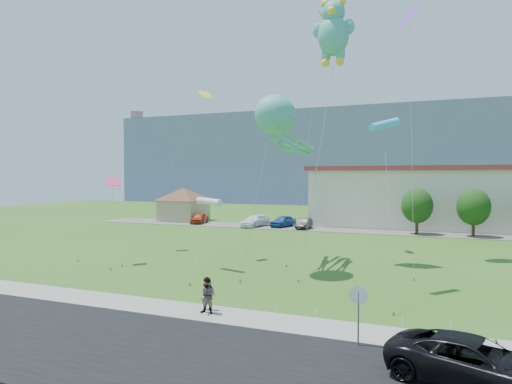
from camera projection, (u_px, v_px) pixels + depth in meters
ground at (201, 297)px, 25.82m from camera, size 160.00×160.00×0.00m
road at (105, 345)px, 18.40m from camera, size 80.00×8.00×0.06m
sidewalk at (175, 310)px, 23.27m from camera, size 80.00×2.50×0.10m
parking_strip at (334, 230)px, 58.24m from camera, size 70.00×6.00×0.06m
hill_ridge at (396, 157)px, 136.55m from camera, size 160.00×50.00×25.00m
pavilion at (184, 201)px, 69.91m from camera, size 9.20×9.20×5.00m
stop_sign at (358, 301)px, 18.29m from camera, size 0.80×0.07×2.50m
rope_fence at (189, 299)px, 24.60m from camera, size 26.05×0.05×0.50m
tree_near at (417, 206)px, 53.45m from camera, size 3.60×3.60×5.47m
tree_mid at (474, 207)px, 51.20m from camera, size 3.60×3.60×5.47m
suv at (475, 362)px, 14.78m from camera, size 6.02×3.97×1.54m
pedestrian_left at (207, 293)px, 23.02m from camera, size 0.68×0.52×1.67m
pedestrian_right at (208, 296)px, 22.36m from camera, size 0.88×0.69×1.77m
parked_car_red at (199, 218)px, 65.71m from camera, size 2.51×4.58×1.48m
parked_car_white at (255, 221)px, 61.63m from camera, size 3.17×5.53×1.51m
parked_car_blue at (283, 221)px, 61.12m from camera, size 2.94×4.82×1.53m
parked_car_black at (304, 223)px, 59.00m from camera, size 1.60×4.15×1.35m
octopus_kite at (281, 126)px, 33.08m from camera, size 2.84×10.08×12.58m
teddy_bear_kite at (333, 31)px, 35.78m from camera, size 3.33×8.82×20.79m
small_kite_white at (209, 202)px, 33.35m from camera, size 1.49×6.06×5.44m
small_kite_purple at (410, 21)px, 37.72m from camera, size 1.98×9.73×20.98m
small_kite_cyan at (384, 126)px, 27.46m from camera, size 1.42×6.55×10.41m
small_kite_pink at (113, 189)px, 35.56m from camera, size 2.37×3.08×6.86m
small_kite_black at (130, 130)px, 41.96m from camera, size 1.29×7.95×13.08m
small_kite_yellow at (196, 115)px, 37.53m from camera, size 4.80×6.49×14.10m
small_kite_orange at (326, 29)px, 41.98m from camera, size 1.82×10.13×21.73m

